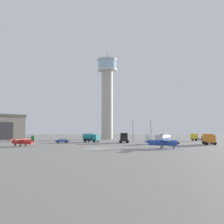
{
  "coord_description": "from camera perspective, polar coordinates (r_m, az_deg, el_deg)",
  "views": [
    {
      "loc": [
        4.41,
        -56.3,
        4.01
      ],
      "look_at": [
        2.79,
        28.93,
        10.28
      ],
      "focal_mm": 40.07,
      "sensor_mm": 36.0,
      "label": 1
    }
  ],
  "objects": [
    {
      "name": "traffic_cone_near_left",
      "position": [
        69.53,
        5.99,
        -7.23
      ],
      "size": [
        0.36,
        0.36,
        0.62
      ],
      "color": "black",
      "rests_on": "ground_plane"
    },
    {
      "name": "truck_fuel_tanker_teal",
      "position": [
        85.24,
        -4.82,
        -5.79
      ],
      "size": [
        6.18,
        5.1,
        2.91
      ],
      "rotation": [
        0.0,
        0.0,
        5.71
      ],
      "color": "#38383D",
      "rests_on": "ground_plane"
    },
    {
      "name": "truck_fuel_tanker_silver",
      "position": [
        77.17,
        11.58,
        -5.85
      ],
      "size": [
        5.31,
        6.46,
        3.02
      ],
      "rotation": [
        0.0,
        0.0,
        4.14
      ],
      "color": "#38383D",
      "rests_on": "ground_plane"
    },
    {
      "name": "light_post_east",
      "position": [
        105.97,
        8.87,
        -3.53
      ],
      "size": [
        0.44,
        0.44,
        8.69
      ],
      "color": "#38383D",
      "rests_on": "ground_plane"
    },
    {
      "name": "traffic_cone_near_right",
      "position": [
        63.2,
        -6.69,
        -7.53
      ],
      "size": [
        0.36,
        0.36,
        0.64
      ],
      "color": "black",
      "rests_on": "ground_plane"
    },
    {
      "name": "car_blue",
      "position": [
        82.73,
        -11.23,
        -6.39
      ],
      "size": [
        4.17,
        2.43,
        1.37
      ],
      "rotation": [
        0.0,
        0.0,
        3.06
      ],
      "color": "#2847A8",
      "rests_on": "ground_plane"
    },
    {
      "name": "control_tower",
      "position": [
        116.48,
        -1.12,
        4.61
      ],
      "size": [
        9.24,
        9.24,
        41.25
      ],
      "color": "#B2AD9E",
      "rests_on": "ground_plane"
    },
    {
      "name": "airplane_blue",
      "position": [
        57.17,
        11.42,
        -6.74
      ],
      "size": [
        7.88,
        9.98,
        2.99
      ],
      "rotation": [
        0.0,
        0.0,
        5.93
      ],
      "color": "#2847A8",
      "rests_on": "ground_plane"
    },
    {
      "name": "light_post_west",
      "position": [
        100.96,
        4.79,
        -3.64
      ],
      "size": [
        0.44,
        0.44,
        8.33
      ],
      "color": "#38383D",
      "rests_on": "ground_plane"
    },
    {
      "name": "ground_plane",
      "position": [
        56.61,
        -3.42,
        -8.26
      ],
      "size": [
        400.0,
        400.0,
        0.0
      ],
      "primitive_type": "plane",
      "color": "gray"
    },
    {
      "name": "airplane_red",
      "position": [
        67.06,
        -19.68,
        -6.31
      ],
      "size": [
        7.14,
        9.08,
        2.7
      ],
      "rotation": [
        0.0,
        0.0,
        2.83
      ],
      "color": "red",
      "rests_on": "ground_plane"
    },
    {
      "name": "car_white",
      "position": [
        101.99,
        -18.26,
        -5.83
      ],
      "size": [
        4.87,
        3.09,
        1.37
      ],
      "rotation": [
        0.0,
        0.0,
        3.44
      ],
      "color": "white",
      "rests_on": "ground_plane"
    },
    {
      "name": "truck_box_black",
      "position": [
        80.92,
        2.76,
        -5.83
      ],
      "size": [
        3.22,
        5.89,
        3.15
      ],
      "rotation": [
        0.0,
        0.0,
        4.68
      ],
      "color": "#38383D",
      "rests_on": "ground_plane"
    },
    {
      "name": "truck_flatbed_yellow",
      "position": [
        101.57,
        18.81,
        -5.51
      ],
      "size": [
        7.11,
        4.36,
        2.7
      ],
      "rotation": [
        0.0,
        0.0,
        3.43
      ],
      "color": "#38383D",
      "rests_on": "ground_plane"
    },
    {
      "name": "truck_box_orange",
      "position": [
        75.7,
        21.21,
        -5.69
      ],
      "size": [
        3.64,
        5.98,
        2.98
      ],
      "rotation": [
        0.0,
        0.0,
        4.57
      ],
      "color": "#38383D",
      "rests_on": "ground_plane"
    }
  ]
}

